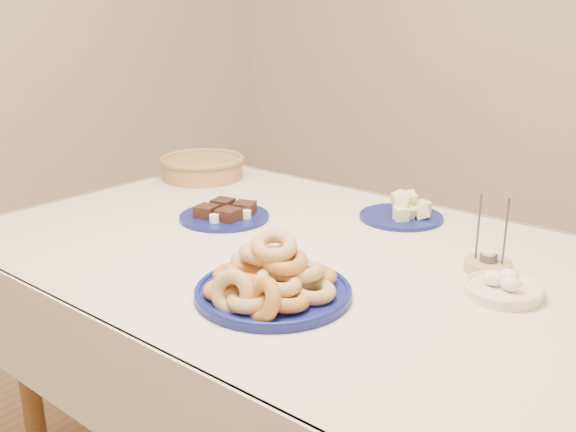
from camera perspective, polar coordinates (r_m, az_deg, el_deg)
The scene contains 7 objects.
dining_table at distance 1.65m, azimuth 1.11°, elevation -6.39°, with size 1.71×1.11×0.75m.
donut_platter at distance 1.33m, azimuth -1.50°, elevation -5.90°, with size 0.35×0.35×0.15m.
melon_plate at distance 1.86m, azimuth 10.22°, elevation 0.39°, with size 0.25×0.25×0.08m.
brownie_plate at distance 1.84m, azimuth -5.65°, elevation 0.16°, with size 0.33×0.33×0.05m.
wicker_basket at distance 2.28m, azimuth -7.61°, elevation 4.39°, with size 0.38×0.38×0.08m.
candle_holder at distance 1.54m, azimuth 17.37°, elevation -4.11°, with size 0.11×0.11×0.18m.
egg_bowl at distance 1.43m, azimuth 18.58°, elevation -6.09°, with size 0.18×0.18×0.05m.
Camera 1 is at (0.93, -1.18, 1.33)m, focal length 40.00 mm.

